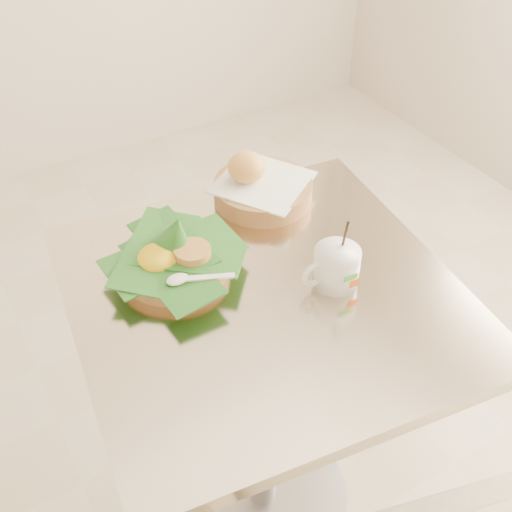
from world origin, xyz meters
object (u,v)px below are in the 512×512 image
cafe_table (264,367)px  rice_basket (174,255)px  bread_basket (260,186)px  coffee_mug (335,266)px

cafe_table → rice_basket: size_ratio=2.95×
bread_basket → rice_basket: bearing=-155.2°
bread_basket → coffee_mug: (-0.01, -0.30, 0.01)m
cafe_table → coffee_mug: size_ratio=5.20×
coffee_mug → cafe_table: bearing=160.7°
rice_basket → coffee_mug: bearing=-36.7°
cafe_table → rice_basket: bearing=130.7°
rice_basket → coffee_mug: (0.24, -0.18, 0.00)m
bread_basket → coffee_mug: coffee_mug is taller
bread_basket → coffee_mug: 0.30m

